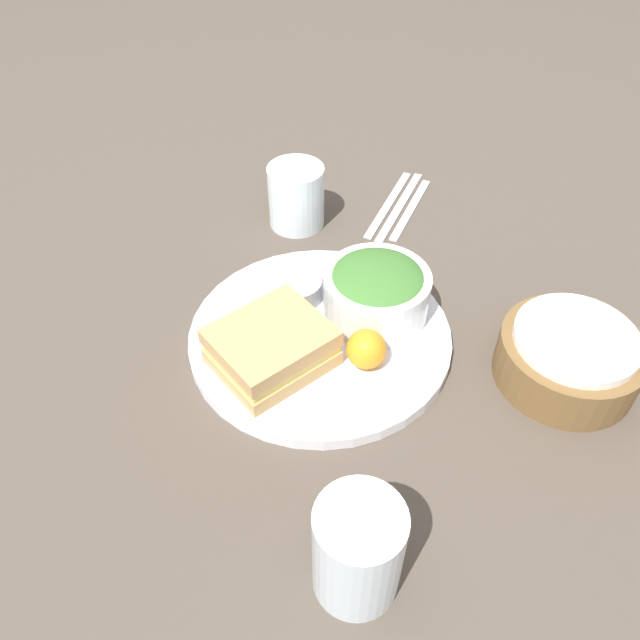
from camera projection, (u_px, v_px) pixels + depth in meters
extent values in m
plane|color=#4C4238|center=(320.00, 341.00, 0.76)|extent=(4.00, 4.00, 0.00)
cylinder|color=silver|center=(320.00, 336.00, 0.76)|extent=(0.32, 0.32, 0.02)
cube|color=tan|center=(272.00, 357.00, 0.71)|extent=(0.14, 0.12, 0.02)
cube|color=#E5C666|center=(272.00, 347.00, 0.70)|extent=(0.13, 0.11, 0.01)
cube|color=tan|center=(271.00, 338.00, 0.69)|extent=(0.14, 0.12, 0.02)
cylinder|color=white|center=(376.00, 294.00, 0.76)|extent=(0.13, 0.13, 0.06)
ellipsoid|color=#3D702D|center=(377.00, 281.00, 0.74)|extent=(0.12, 0.12, 0.04)
cylinder|color=#99999E|center=(296.00, 288.00, 0.79)|extent=(0.07, 0.07, 0.03)
sphere|color=orange|center=(366.00, 349.00, 0.70)|extent=(0.05, 0.05, 0.05)
cylinder|color=silver|center=(358.00, 551.00, 0.52)|extent=(0.08, 0.08, 0.11)
cylinder|color=brown|center=(568.00, 359.00, 0.70)|extent=(0.16, 0.16, 0.06)
cylinder|color=white|center=(577.00, 339.00, 0.68)|extent=(0.14, 0.14, 0.01)
cube|color=silver|center=(389.00, 203.00, 0.97)|extent=(0.18, 0.08, 0.01)
cube|color=silver|center=(400.00, 206.00, 0.97)|extent=(0.19, 0.08, 0.01)
cube|color=silver|center=(411.00, 209.00, 0.96)|extent=(0.17, 0.07, 0.01)
cylinder|color=silver|center=(296.00, 196.00, 0.91)|extent=(0.08, 0.08, 0.09)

